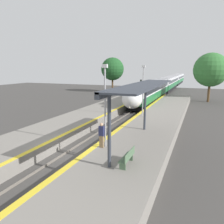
% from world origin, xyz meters
% --- Properties ---
extents(ground_plane, '(120.00, 120.00, 0.00)m').
position_xyz_m(ground_plane, '(0.00, 0.00, 0.00)').
color(ground_plane, '#423F3D').
extents(rail_left, '(0.08, 90.00, 0.15)m').
position_xyz_m(rail_left, '(-0.72, 0.00, 0.07)').
color(rail_left, slate).
rests_on(rail_left, ground_plane).
extents(rail_right, '(0.08, 90.00, 0.15)m').
position_xyz_m(rail_right, '(0.72, 0.00, 0.07)').
color(rail_right, slate).
rests_on(rail_right, ground_plane).
extents(train, '(2.88, 71.45, 3.82)m').
position_xyz_m(train, '(0.00, 49.23, 2.19)').
color(train, black).
rests_on(train, ground_plane).
extents(platform_right, '(5.12, 64.00, 0.99)m').
position_xyz_m(platform_right, '(4.18, 0.00, 0.49)').
color(platform_right, gray).
rests_on(platform_right, ground_plane).
extents(platform_left, '(4.85, 64.00, 0.99)m').
position_xyz_m(platform_left, '(-4.05, 0.00, 0.49)').
color(platform_left, gray).
rests_on(platform_left, ground_plane).
extents(platform_bench, '(0.44, 1.76, 0.89)m').
position_xyz_m(platform_bench, '(4.89, -1.92, 1.46)').
color(platform_bench, '#4C6B4C').
rests_on(platform_bench, platform_right).
extents(person_waiting, '(0.36, 0.23, 1.75)m').
position_xyz_m(person_waiting, '(2.33, 0.07, 1.90)').
color(person_waiting, '#7F6647').
rests_on(person_waiting, platform_right).
extents(railway_signal, '(0.28, 0.28, 4.19)m').
position_xyz_m(railway_signal, '(-2.01, 27.08, 2.57)').
color(railway_signal, '#59595E').
rests_on(railway_signal, ground_plane).
extents(lamppost_near, '(0.36, 0.20, 5.68)m').
position_xyz_m(lamppost_near, '(2.48, 0.37, 4.22)').
color(lamppost_near, '#9E9EA3').
rests_on(lamppost_near, platform_right).
extents(lamppost_mid, '(0.36, 0.20, 5.68)m').
position_xyz_m(lamppost_mid, '(2.48, 10.80, 4.22)').
color(lamppost_mid, '#9E9EA3').
rests_on(lamppost_mid, platform_right).
extents(station_canopy, '(2.02, 11.12, 4.36)m').
position_xyz_m(station_canopy, '(4.58, 1.54, 5.04)').
color(station_canopy, '#333842').
rests_on(station_canopy, platform_right).
extents(background_tree_left, '(5.92, 5.92, 8.94)m').
position_xyz_m(background_tree_left, '(-13.31, 40.84, 5.97)').
color(background_tree_left, brown).
rests_on(background_tree_left, ground_plane).
extents(background_tree_right, '(6.20, 6.20, 9.08)m').
position_xyz_m(background_tree_right, '(9.89, 31.69, 5.96)').
color(background_tree_right, brown).
rests_on(background_tree_right, ground_plane).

